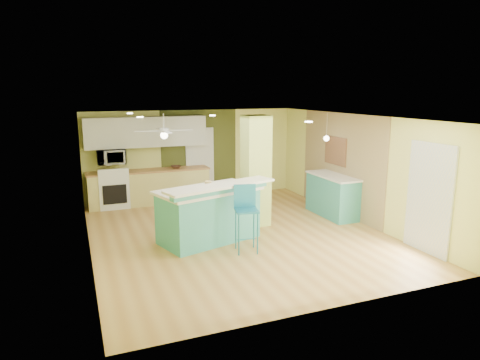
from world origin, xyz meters
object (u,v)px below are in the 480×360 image
object	(u,v)px
peninsula	(209,213)
side_counter	(333,195)
fruit_bowl	(176,167)
canister	(208,186)
bar_stool	(246,207)

from	to	relation	value
peninsula	side_counter	xyz separation A→B (m)	(3.37, 0.61, -0.07)
fruit_bowl	canister	world-z (taller)	canister
side_counter	canister	distance (m)	3.54
side_counter	canister	bearing A→B (deg)	-168.49
canister	peninsula	bearing A→B (deg)	66.59
peninsula	fruit_bowl	world-z (taller)	peninsula
bar_stool	side_counter	xyz separation A→B (m)	(2.89, 1.39, -0.35)
bar_stool	fruit_bowl	bearing A→B (deg)	107.08
fruit_bowl	bar_stool	bearing A→B (deg)	-84.74
bar_stool	fruit_bowl	size ratio (longest dim) A/B	4.38
peninsula	fruit_bowl	size ratio (longest dim) A/B	8.44
canister	fruit_bowl	bearing A→B (deg)	87.61
peninsula	bar_stool	size ratio (longest dim) A/B	1.93
peninsula	fruit_bowl	bearing A→B (deg)	71.19
fruit_bowl	peninsula	bearing A→B (deg)	-91.83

